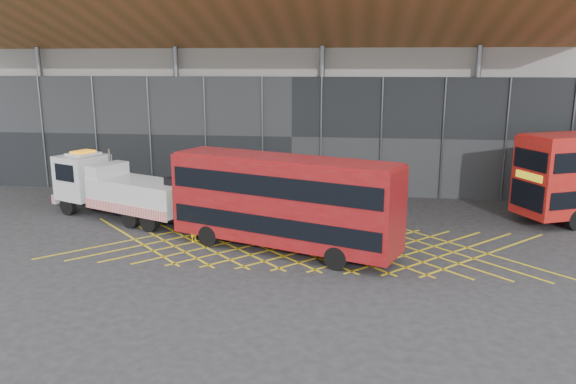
# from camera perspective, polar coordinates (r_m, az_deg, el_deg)

# --- Properties ---
(ground_plane) EXTENTS (120.00, 120.00, 0.00)m
(ground_plane) POSITION_cam_1_polar(r_m,az_deg,el_deg) (28.64, -6.37, -5.18)
(ground_plane) COLOR #252528
(road_markings) EXTENTS (24.76, 7.16, 0.01)m
(road_markings) POSITION_cam_1_polar(r_m,az_deg,el_deg) (27.99, 1.65, -5.52)
(road_markings) COLOR yellow
(road_markings) RESTS_ON ground_plane
(construction_building) EXTENTS (55.00, 23.97, 18.00)m
(construction_building) POSITION_cam_1_polar(r_m,az_deg,el_deg) (45.07, 1.40, 13.06)
(construction_building) COLOR gray
(construction_building) RESTS_ON ground_plane
(recovery_truck) EXTENTS (10.62, 6.22, 3.83)m
(recovery_truck) POSITION_cam_1_polar(r_m,az_deg,el_deg) (33.99, -16.89, 0.32)
(recovery_truck) COLOR black
(recovery_truck) RESTS_ON ground_plane
(bus_towed) EXTENTS (11.45, 6.46, 4.60)m
(bus_towed) POSITION_cam_1_polar(r_m,az_deg,el_deg) (26.64, -0.51, -0.77)
(bus_towed) COLOR maroon
(bus_towed) RESTS_ON ground_plane
(worker) EXTENTS (0.46, 0.61, 1.51)m
(worker) POSITION_cam_1_polar(r_m,az_deg,el_deg) (28.88, -9.52, -3.56)
(worker) COLOR yellow
(worker) RESTS_ON ground_plane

